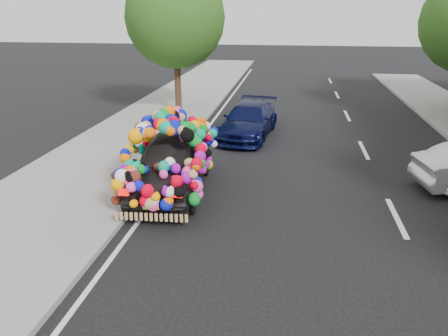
# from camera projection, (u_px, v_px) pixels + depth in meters

# --- Properties ---
(ground) EXTENTS (100.00, 100.00, 0.00)m
(ground) POSITION_uv_depth(u_px,v_px,m) (236.00, 207.00, 10.20)
(ground) COLOR black
(ground) RESTS_ON ground
(sidewalk) EXTENTS (4.00, 60.00, 0.12)m
(sidewalk) POSITION_uv_depth(u_px,v_px,m) (64.00, 194.00, 10.80)
(sidewalk) COLOR gray
(sidewalk) RESTS_ON ground
(kerb) EXTENTS (0.15, 60.00, 0.13)m
(kerb) POSITION_uv_depth(u_px,v_px,m) (139.00, 198.00, 10.52)
(kerb) COLOR gray
(kerb) RESTS_ON ground
(lane_markings) EXTENTS (6.00, 50.00, 0.01)m
(lane_markings) POSITION_uv_depth(u_px,v_px,m) (396.00, 217.00, 9.68)
(lane_markings) COLOR silver
(lane_markings) RESTS_ON ground
(tree_near_sidewalk) EXTENTS (4.20, 4.20, 6.13)m
(tree_near_sidewalk) POSITION_uv_depth(u_px,v_px,m) (175.00, 18.00, 18.20)
(tree_near_sidewalk) COLOR #332114
(tree_near_sidewalk) RESTS_ON ground
(plush_art_car) EXTENTS (2.31, 4.45, 2.06)m
(plush_art_car) POSITION_uv_depth(u_px,v_px,m) (170.00, 150.00, 10.86)
(plush_art_car) COLOR black
(plush_art_car) RESTS_ON ground
(navy_sedan) EXTENTS (2.12, 4.20, 1.17)m
(navy_sedan) POSITION_uv_depth(u_px,v_px,m) (248.00, 121.00, 15.72)
(navy_sedan) COLOR #070B32
(navy_sedan) RESTS_ON ground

